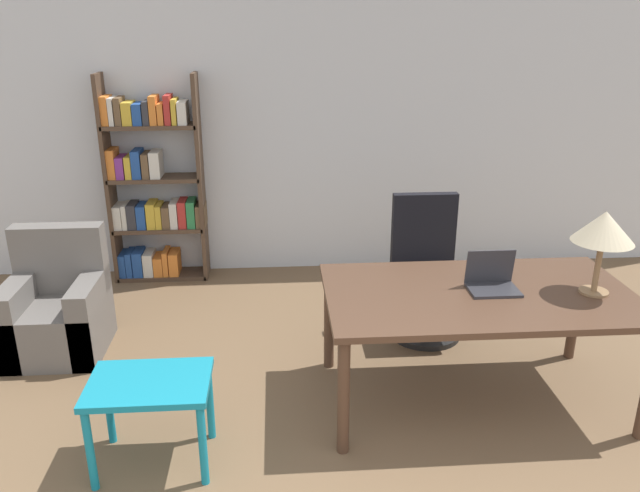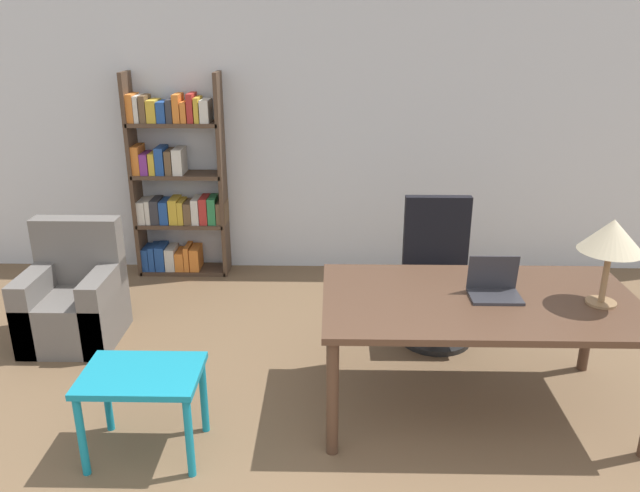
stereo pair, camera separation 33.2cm
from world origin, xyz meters
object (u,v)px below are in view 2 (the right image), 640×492
Objects in this scene: office_chair at (437,277)px; armchair at (75,303)px; table_lamp at (612,237)px; desk at (479,310)px; bookshelf at (175,186)px; side_table_blue at (142,385)px; laptop at (494,288)px.

office_chair is 2.76m from armchair.
desk is at bearing 174.75° from table_lamp.
table_lamp is 0.27× the size of bookshelf.
side_table_blue is (-2.61, -0.41, -0.74)m from table_lamp.
table_lamp is at bearing -52.58° from office_chair.
table_lamp is 3.75m from armchair.
desk is 0.98m from office_chair.
table_lamp is 0.57× the size of armchair.
side_table_blue is 2.75m from bookshelf.
desk is 2.00m from side_table_blue.
bookshelf is (0.49, 1.36, 0.56)m from armchair.
office_chair is at bearing 127.42° from table_lamp.
laptop reaches higher than armchair.
armchair is at bearing -109.83° from bookshelf.
office_chair is 1.67× the size of side_table_blue.
bookshelf reaches higher than laptop.
table_lamp is at bearing -14.50° from armchair.
laptop is at bearing -41.71° from bookshelf.
armchair reaches higher than desk.
side_table_blue is (-1.83, -1.44, -0.05)m from office_chair.
laptop is 0.16× the size of bookshelf.
laptop reaches higher than side_table_blue.
armchair is 1.55m from bookshelf.
table_lamp is 3.81m from bookshelf.
office_chair is at bearing 95.55° from desk.
armchair is at bearing 165.50° from table_lamp.
armchair is 0.48× the size of bookshelf.
office_chair is 2.33m from side_table_blue.
laptop is at bearing 14.32° from side_table_blue.
table_lamp reaches higher than laptop.
side_table_blue is 1.62m from armchair.
armchair is at bearing 124.60° from side_table_blue.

